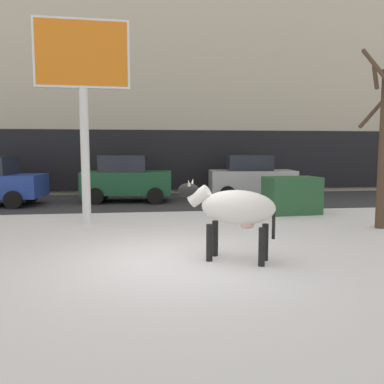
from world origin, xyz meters
TOP-DOWN VIEW (x-y plane):
  - ground_plane at (0.00, 0.00)m, footprint 120.00×120.00m
  - road_strip at (0.00, 8.68)m, footprint 60.00×5.60m
  - building_facade at (0.00, 14.42)m, footprint 44.00×6.10m
  - cow_holstein at (1.15, -0.18)m, footprint 1.88×1.23m
  - billboard at (-2.10, 3.93)m, footprint 2.53×0.31m
  - car_darkgreen_hatchback at (-1.14, 8.73)m, footprint 3.62×2.14m
  - car_silver_hatchback at (4.03, 8.85)m, footprint 3.62×2.14m
  - pedestrian_near_billboard at (-2.76, 11.94)m, footprint 0.36×0.24m
  - pedestrian_by_cars at (-2.88, 11.94)m, footprint 0.36×0.24m
  - bare_tree_left_lot at (5.70, 2.35)m, footprint 1.13×1.16m
  - dumpster at (4.32, 5.03)m, footprint 1.77×1.22m

SIDE VIEW (x-z plane):
  - ground_plane at x=0.00m, z-range 0.00..0.00m
  - road_strip at x=0.00m, z-range 0.00..0.01m
  - dumpster at x=4.32m, z-range 0.00..1.20m
  - pedestrian_near_billboard at x=-2.76m, z-range 0.01..1.74m
  - pedestrian_by_cars at x=-2.88m, z-range 0.01..1.74m
  - car_darkgreen_hatchback at x=-1.14m, z-range 0.00..1.86m
  - car_silver_hatchback at x=4.03m, z-range 0.00..1.86m
  - cow_holstein at x=1.15m, z-range 0.23..1.77m
  - bare_tree_left_lot at x=5.70m, z-range 0.01..4.70m
  - billboard at x=-2.10m, z-range 1.53..7.09m
  - building_facade at x=0.00m, z-range -0.02..12.98m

